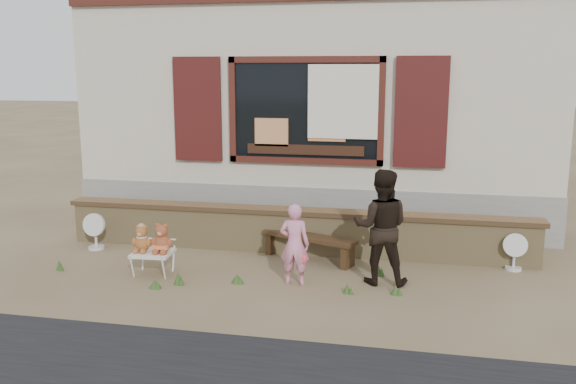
% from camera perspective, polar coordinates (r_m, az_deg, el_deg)
% --- Properties ---
extents(ground, '(80.00, 80.00, 0.00)m').
position_cam_1_polar(ground, '(8.28, -0.86, -7.61)').
color(ground, brown).
rests_on(ground, ground).
extents(shopfront, '(8.04, 5.13, 4.00)m').
position_cam_1_polar(shopfront, '(12.27, 3.75, 8.13)').
color(shopfront, '#A79A87').
rests_on(shopfront, ground).
extents(brick_wall, '(7.10, 0.36, 0.67)m').
position_cam_1_polar(brick_wall, '(9.12, 0.51, -3.57)').
color(brick_wall, tan).
rests_on(brick_wall, ground).
extents(bench, '(1.45, 0.81, 0.37)m').
position_cam_1_polar(bench, '(8.76, 1.98, -4.70)').
color(bench, '#312011').
rests_on(bench, ground).
extents(folding_chair, '(0.53, 0.48, 0.31)m').
position_cam_1_polar(folding_chair, '(8.36, -12.54, -5.67)').
color(folding_chair, silver).
rests_on(folding_chair, ground).
extents(teddy_bear_left, '(0.28, 0.25, 0.37)m').
position_cam_1_polar(teddy_bear_left, '(8.35, -13.51, -4.20)').
color(teddy_bear_left, brown).
rests_on(teddy_bear_left, folding_chair).
extents(teddy_bear_right, '(0.31, 0.27, 0.40)m').
position_cam_1_polar(teddy_bear_right, '(8.25, -11.70, -4.20)').
color(teddy_bear_right, brown).
rests_on(teddy_bear_right, folding_chair).
extents(child, '(0.39, 0.26, 1.05)m').
position_cam_1_polar(child, '(7.73, 0.61, -4.91)').
color(child, pink).
rests_on(child, ground).
extents(adult, '(0.73, 0.57, 1.48)m').
position_cam_1_polar(adult, '(7.81, 8.71, -3.24)').
color(adult, black).
rests_on(adult, ground).
extents(fan_left, '(0.35, 0.24, 0.56)m').
position_cam_1_polar(fan_left, '(9.73, -17.57, -3.50)').
color(fan_left, silver).
rests_on(fan_left, ground).
extents(fan_right, '(0.32, 0.22, 0.52)m').
position_cam_1_polar(fan_right, '(8.89, 20.43, -5.23)').
color(fan_right, silver).
rests_on(fan_right, ground).
extents(grass_tufts, '(4.65, 1.46, 0.16)m').
position_cam_1_polar(grass_tufts, '(8.03, -4.78, -7.77)').
color(grass_tufts, '#2F4E1F').
rests_on(grass_tufts, ground).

